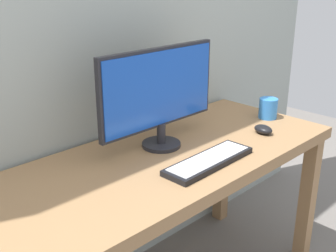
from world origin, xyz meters
The scene contains 5 objects.
desk centered at (0.00, 0.00, 0.64)m, with size 1.56×0.64×0.73m.
monitor centered at (0.05, 0.09, 0.96)m, with size 0.59×0.16×0.41m.
keyboard_primary centered at (0.06, -0.17, 0.74)m, with size 0.41×0.13×0.02m.
mouse centered at (0.48, -0.14, 0.75)m, with size 0.06×0.09×0.04m, color black.
coffee_mug centered at (0.68, -0.03, 0.78)m, with size 0.09×0.09×0.10m, color #337FD8.
Camera 1 is at (-1.06, -1.09, 1.42)m, focal length 44.86 mm.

